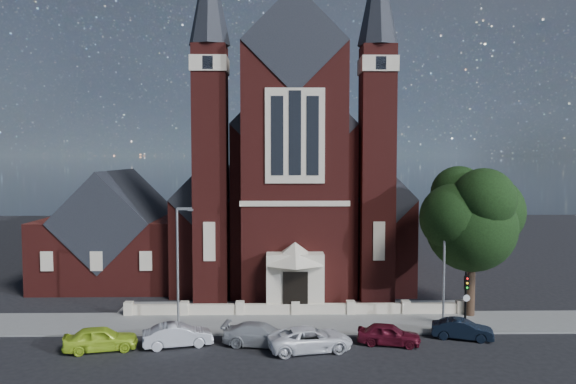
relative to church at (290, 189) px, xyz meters
name	(u,v)px	position (x,y,z in m)	size (l,w,h in m)	color
ground	(292,288)	(0.00, -7.94, -8.19)	(120.00, 120.00, 0.00)	black
pavement_strip	(296,324)	(0.00, -18.44, -8.19)	(60.00, 5.00, 0.12)	slate
forecourt_paving	(295,308)	(0.00, -14.44, -8.19)	(26.00, 3.00, 0.14)	slate
forecourt_wall	(295,315)	(0.00, -16.44, -8.19)	(24.00, 0.40, 0.90)	beige
church	(290,189)	(0.00, 0.00, 0.00)	(20.01, 34.90, 29.20)	#511915
parish_hall	(118,238)	(-16.00, -4.94, -4.17)	(12.00, 12.20, 10.24)	#511915
street_tree	(474,221)	(12.60, -17.23, -1.23)	(6.40, 6.60, 10.70)	black
street_lamp_left	(179,259)	(-7.91, -18.94, -3.59)	(1.16, 0.22, 8.09)	gray
street_lamp_right	(445,258)	(10.09, -18.94, -3.59)	(1.16, 0.22, 8.09)	gray
traffic_signal	(466,293)	(11.00, -20.52, -5.60)	(0.28, 0.42, 4.00)	black
car_lime_van	(101,339)	(-11.76, -23.56, -7.46)	(1.71, 4.25, 1.45)	#B3D72B
car_silver_a	(178,335)	(-7.33, -22.90, -7.50)	(1.46, 4.17, 1.38)	silver
car_silver_b	(261,334)	(-2.30, -22.83, -7.51)	(1.89, 4.66, 1.35)	#9B9FA3
car_white_suv	(310,339)	(0.65, -23.80, -7.48)	(2.33, 5.05, 1.40)	white
car_dark_red	(389,334)	(5.51, -22.82, -7.53)	(1.54, 3.82, 1.30)	#560E1D
car_navy	(462,329)	(10.36, -21.85, -7.57)	(1.31, 3.76, 1.24)	black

